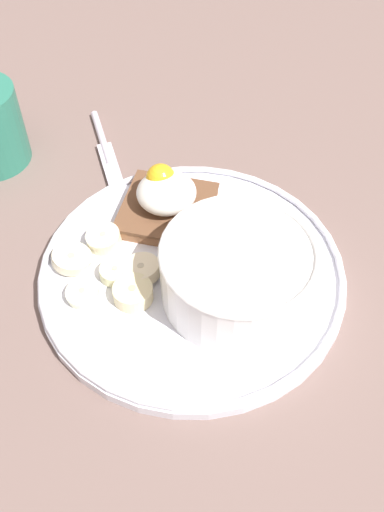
{
  "coord_description": "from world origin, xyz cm",
  "views": [
    {
      "loc": [
        -2.88,
        -31.36,
        42.42
      ],
      "look_at": [
        0.0,
        0.0,
        5.0
      ],
      "focal_mm": 40.0,
      "sensor_mm": 36.0,
      "label": 1
    }
  ],
  "objects_px": {
    "banana_slice_inner": "(83,294)",
    "banana_slice_outer": "(141,265)",
    "poached_egg": "(165,190)",
    "banana_slice_back": "(72,259)",
    "banana_slice_left": "(104,239)",
    "knife": "(105,147)",
    "toast_slice": "(167,210)",
    "oatmeal_bowl": "(237,272)",
    "banana_slice_right": "(133,293)",
    "banana_slice_front": "(115,276)"
  },
  "relations": [
    {
      "from": "toast_slice",
      "to": "banana_slice_outer",
      "type": "relative_size",
      "value": 2.2
    },
    {
      "from": "banana_slice_front",
      "to": "toast_slice",
      "type": "bearing_deg",
      "value": 56.27
    },
    {
      "from": "banana_slice_right",
      "to": "banana_slice_inner",
      "type": "distance_m",
      "value": 0.04
    },
    {
      "from": "oatmeal_bowl",
      "to": "banana_slice_right",
      "type": "bearing_deg",
      "value": 178.52
    },
    {
      "from": "poached_egg",
      "to": "banana_slice_back",
      "type": "bearing_deg",
      "value": -148.53
    },
    {
      "from": "banana_slice_left",
      "to": "banana_slice_back",
      "type": "relative_size",
      "value": 1.03
    },
    {
      "from": "banana_slice_left",
      "to": "banana_slice_outer",
      "type": "xyz_separation_m",
      "value": [
        0.03,
        -0.03,
        -0.0
      ]
    },
    {
      "from": "toast_slice",
      "to": "banana_slice_inner",
      "type": "relative_size",
      "value": 2.66
    },
    {
      "from": "poached_egg",
      "to": "banana_slice_back",
      "type": "xyz_separation_m",
      "value": [
        -0.09,
        -0.05,
        -0.03
      ]
    },
    {
      "from": "banana_slice_right",
      "to": "poached_egg",
      "type": "bearing_deg",
      "value": 70.54
    },
    {
      "from": "banana_slice_left",
      "to": "knife",
      "type": "bearing_deg",
      "value": 90.64
    },
    {
      "from": "banana_slice_outer",
      "to": "banana_slice_back",
      "type": "bearing_deg",
      "value": 167.13
    },
    {
      "from": "banana_slice_outer",
      "to": "oatmeal_bowl",
      "type": "bearing_deg",
      "value": -21.79
    },
    {
      "from": "oatmeal_bowl",
      "to": "banana_slice_outer",
      "type": "distance_m",
      "value": 0.09
    },
    {
      "from": "knife",
      "to": "poached_egg",
      "type": "bearing_deg",
      "value": -61.83
    },
    {
      "from": "poached_egg",
      "to": "banana_slice_front",
      "type": "bearing_deg",
      "value": -122.68
    },
    {
      "from": "oatmeal_bowl",
      "to": "banana_slice_outer",
      "type": "xyz_separation_m",
      "value": [
        -0.08,
        0.03,
        -0.02
      ]
    },
    {
      "from": "knife",
      "to": "toast_slice",
      "type": "bearing_deg",
      "value": -61.9
    },
    {
      "from": "banana_slice_inner",
      "to": "poached_egg",
      "type": "bearing_deg",
      "value": 50.5
    },
    {
      "from": "toast_slice",
      "to": "banana_slice_front",
      "type": "bearing_deg",
      "value": -123.73
    },
    {
      "from": "poached_egg",
      "to": "banana_slice_front",
      "type": "distance_m",
      "value": 0.09
    },
    {
      "from": "banana_slice_left",
      "to": "toast_slice",
      "type": "bearing_deg",
      "value": 28.06
    },
    {
      "from": "banana_slice_right",
      "to": "knife",
      "type": "relative_size",
      "value": 0.3
    },
    {
      "from": "banana_slice_inner",
      "to": "knife",
      "type": "relative_size",
      "value": 0.31
    },
    {
      "from": "banana_slice_inner",
      "to": "banana_slice_outer",
      "type": "height_order",
      "value": "banana_slice_outer"
    },
    {
      "from": "poached_egg",
      "to": "banana_slice_left",
      "type": "height_order",
      "value": "poached_egg"
    },
    {
      "from": "poached_egg",
      "to": "banana_slice_left",
      "type": "xyz_separation_m",
      "value": [
        -0.06,
        -0.03,
        -0.02
      ]
    },
    {
      "from": "toast_slice",
      "to": "banana_slice_right",
      "type": "relative_size",
      "value": 2.74
    },
    {
      "from": "banana_slice_back",
      "to": "banana_slice_outer",
      "type": "distance_m",
      "value": 0.06
    },
    {
      "from": "banana_slice_right",
      "to": "banana_slice_outer",
      "type": "relative_size",
      "value": 0.8
    },
    {
      "from": "poached_egg",
      "to": "banana_slice_back",
      "type": "distance_m",
      "value": 0.11
    },
    {
      "from": "banana_slice_back",
      "to": "banana_slice_outer",
      "type": "relative_size",
      "value": 0.89
    },
    {
      "from": "toast_slice",
      "to": "poached_egg",
      "type": "distance_m",
      "value": 0.02
    },
    {
      "from": "oatmeal_bowl",
      "to": "banana_slice_back",
      "type": "bearing_deg",
      "value": 161.97
    },
    {
      "from": "toast_slice",
      "to": "banana_slice_inner",
      "type": "height_order",
      "value": "same"
    },
    {
      "from": "banana_slice_outer",
      "to": "knife",
      "type": "relative_size",
      "value": 0.38
    },
    {
      "from": "poached_egg",
      "to": "banana_slice_left",
      "type": "distance_m",
      "value": 0.07
    },
    {
      "from": "banana_slice_left",
      "to": "banana_slice_outer",
      "type": "distance_m",
      "value": 0.05
    },
    {
      "from": "banana_slice_left",
      "to": "banana_slice_right",
      "type": "distance_m",
      "value": 0.07
    },
    {
      "from": "toast_slice",
      "to": "banana_slice_left",
      "type": "relative_size",
      "value": 2.4
    },
    {
      "from": "toast_slice",
      "to": "banana_slice_left",
      "type": "xyz_separation_m",
      "value": [
        -0.06,
        -0.03,
        -0.0
      ]
    },
    {
      "from": "poached_egg",
      "to": "banana_slice_front",
      "type": "height_order",
      "value": "poached_egg"
    },
    {
      "from": "banana_slice_inner",
      "to": "banana_slice_outer",
      "type": "xyz_separation_m",
      "value": [
        0.05,
        0.03,
        0.0
      ]
    },
    {
      "from": "banana_slice_left",
      "to": "banana_slice_outer",
      "type": "relative_size",
      "value": 0.92
    },
    {
      "from": "banana_slice_right",
      "to": "banana_slice_inner",
      "type": "bearing_deg",
      "value": 174.59
    },
    {
      "from": "banana_slice_outer",
      "to": "knife",
      "type": "bearing_deg",
      "value": 100.71
    },
    {
      "from": "poached_egg",
      "to": "banana_slice_right",
      "type": "distance_m",
      "value": 0.11
    },
    {
      "from": "oatmeal_bowl",
      "to": "banana_slice_inner",
      "type": "height_order",
      "value": "oatmeal_bowl"
    },
    {
      "from": "banana_slice_back",
      "to": "knife",
      "type": "xyz_separation_m",
      "value": [
        0.03,
        0.17,
        -0.01
      ]
    },
    {
      "from": "poached_egg",
      "to": "banana_slice_left",
      "type": "bearing_deg",
      "value": -150.29
    }
  ]
}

